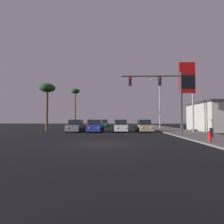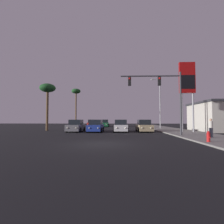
{
  "view_description": "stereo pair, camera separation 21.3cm",
  "coord_description": "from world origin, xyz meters",
  "px_view_note": "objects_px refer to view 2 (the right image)",
  "views": [
    {
      "loc": [
        0.97,
        -12.26,
        1.71
      ],
      "look_at": [
        0.36,
        12.65,
        2.77
      ],
      "focal_mm": 28.0,
      "sensor_mm": 36.0,
      "label": 1
    },
    {
      "loc": [
        1.18,
        -12.25,
        1.71
      ],
      "look_at": [
        0.36,
        12.65,
        2.77
      ],
      "focal_mm": 28.0,
      "sensor_mm": 36.0,
      "label": 2
    }
  ],
  "objects_px": {
    "street_lamp": "(159,100)",
    "palm_tree_near": "(48,90)",
    "car_grey": "(76,126)",
    "car_green": "(105,124)",
    "car_tan": "(144,126)",
    "gas_station_sign": "(187,81)",
    "pedestrian_on_sidewalk": "(211,127)",
    "fire_hydrant": "(208,137)",
    "car_red": "(92,123)",
    "car_white": "(121,126)",
    "traffic_light_mast": "(164,91)",
    "car_blue": "(96,126)",
    "palm_tree_far": "(76,93)"
  },
  "relations": [
    {
      "from": "car_blue",
      "to": "palm_tree_far",
      "type": "height_order",
      "value": "palm_tree_far"
    },
    {
      "from": "car_blue",
      "to": "traffic_light_mast",
      "type": "distance_m",
      "value": 10.51
    },
    {
      "from": "car_blue",
      "to": "traffic_light_mast",
      "type": "relative_size",
      "value": 0.67
    },
    {
      "from": "car_tan",
      "to": "gas_station_sign",
      "type": "height_order",
      "value": "gas_station_sign"
    },
    {
      "from": "car_grey",
      "to": "pedestrian_on_sidewalk",
      "type": "relative_size",
      "value": 2.59
    },
    {
      "from": "car_red",
      "to": "fire_hydrant",
      "type": "bearing_deg",
      "value": 112.55
    },
    {
      "from": "car_green",
      "to": "palm_tree_near",
      "type": "distance_m",
      "value": 16.87
    },
    {
      "from": "car_white",
      "to": "street_lamp",
      "type": "height_order",
      "value": "street_lamp"
    },
    {
      "from": "car_blue",
      "to": "traffic_light_mast",
      "type": "height_order",
      "value": "traffic_light_mast"
    },
    {
      "from": "gas_station_sign",
      "to": "pedestrian_on_sidewalk",
      "type": "height_order",
      "value": "gas_station_sign"
    },
    {
      "from": "car_green",
      "to": "street_lamp",
      "type": "bearing_deg",
      "value": 138.75
    },
    {
      "from": "car_white",
      "to": "car_blue",
      "type": "bearing_deg",
      "value": 6.45
    },
    {
      "from": "car_white",
      "to": "gas_station_sign",
      "type": "relative_size",
      "value": 0.48
    },
    {
      "from": "street_lamp",
      "to": "pedestrian_on_sidewalk",
      "type": "height_order",
      "value": "street_lamp"
    },
    {
      "from": "car_white",
      "to": "palm_tree_far",
      "type": "relative_size",
      "value": 0.43
    },
    {
      "from": "car_white",
      "to": "traffic_light_mast",
      "type": "xyz_separation_m",
      "value": [
        4.33,
        -6.27,
        3.91
      ]
    },
    {
      "from": "fire_hydrant",
      "to": "palm_tree_near",
      "type": "bearing_deg",
      "value": 141.81
    },
    {
      "from": "car_green",
      "to": "gas_station_sign",
      "type": "height_order",
      "value": "gas_station_sign"
    },
    {
      "from": "gas_station_sign",
      "to": "fire_hydrant",
      "type": "xyz_separation_m",
      "value": [
        -2.53,
        -9.99,
        -6.13
      ]
    },
    {
      "from": "pedestrian_on_sidewalk",
      "to": "street_lamp",
      "type": "bearing_deg",
      "value": 92.62
    },
    {
      "from": "pedestrian_on_sidewalk",
      "to": "palm_tree_near",
      "type": "height_order",
      "value": "palm_tree_near"
    },
    {
      "from": "car_red",
      "to": "car_tan",
      "type": "height_order",
      "value": "same"
    },
    {
      "from": "car_red",
      "to": "traffic_light_mast",
      "type": "height_order",
      "value": "traffic_light_mast"
    },
    {
      "from": "car_tan",
      "to": "street_lamp",
      "type": "bearing_deg",
      "value": -119.95
    },
    {
      "from": "street_lamp",
      "to": "palm_tree_near",
      "type": "xyz_separation_m",
      "value": [
        -18.24,
        -5.21,
        1.1
      ]
    },
    {
      "from": "traffic_light_mast",
      "to": "palm_tree_far",
      "type": "bearing_deg",
      "value": 119.5
    },
    {
      "from": "palm_tree_near",
      "to": "car_green",
      "type": "bearing_deg",
      "value": 61.05
    },
    {
      "from": "gas_station_sign",
      "to": "car_red",
      "type": "bearing_deg",
      "value": 129.96
    },
    {
      "from": "car_red",
      "to": "car_white",
      "type": "distance_m",
      "value": 17.51
    },
    {
      "from": "car_tan",
      "to": "palm_tree_far",
      "type": "bearing_deg",
      "value": -57.29
    },
    {
      "from": "car_red",
      "to": "fire_hydrant",
      "type": "distance_m",
      "value": 30.58
    },
    {
      "from": "car_green",
      "to": "car_tan",
      "type": "height_order",
      "value": "same"
    },
    {
      "from": "fire_hydrant",
      "to": "pedestrian_on_sidewalk",
      "type": "distance_m",
      "value": 3.47
    },
    {
      "from": "car_grey",
      "to": "car_green",
      "type": "relative_size",
      "value": 1.0
    },
    {
      "from": "car_tan",
      "to": "car_red",
      "type": "bearing_deg",
      "value": -60.64
    },
    {
      "from": "car_white",
      "to": "pedestrian_on_sidewalk",
      "type": "height_order",
      "value": "pedestrian_on_sidewalk"
    },
    {
      "from": "palm_tree_near",
      "to": "car_red",
      "type": "bearing_deg",
      "value": 71.75
    },
    {
      "from": "car_red",
      "to": "street_lamp",
      "type": "bearing_deg",
      "value": 144.32
    },
    {
      "from": "car_red",
      "to": "traffic_light_mast",
      "type": "bearing_deg",
      "value": 113.98
    },
    {
      "from": "car_white",
      "to": "palm_tree_near",
      "type": "height_order",
      "value": "palm_tree_near"
    },
    {
      "from": "car_tan",
      "to": "gas_station_sign",
      "type": "relative_size",
      "value": 0.48
    },
    {
      "from": "traffic_light_mast",
      "to": "street_lamp",
      "type": "height_order",
      "value": "street_lamp"
    },
    {
      "from": "street_lamp",
      "to": "fire_hydrant",
      "type": "distance_m",
      "value": 19.36
    },
    {
      "from": "car_grey",
      "to": "palm_tree_far",
      "type": "xyz_separation_m",
      "value": [
        -5.38,
        22.12,
        7.91
      ]
    },
    {
      "from": "car_grey",
      "to": "street_lamp",
      "type": "distance_m",
      "value": 15.79
    },
    {
      "from": "car_grey",
      "to": "fire_hydrant",
      "type": "xyz_separation_m",
      "value": [
        12.28,
        -11.44,
        -0.27
      ]
    },
    {
      "from": "car_grey",
      "to": "car_tan",
      "type": "relative_size",
      "value": 1.0
    },
    {
      "from": "car_green",
      "to": "palm_tree_near",
      "type": "bearing_deg",
      "value": 59.61
    },
    {
      "from": "gas_station_sign",
      "to": "car_grey",
      "type": "bearing_deg",
      "value": 174.41
    },
    {
      "from": "car_tan",
      "to": "car_blue",
      "type": "bearing_deg",
      "value": 2.28
    }
  ]
}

